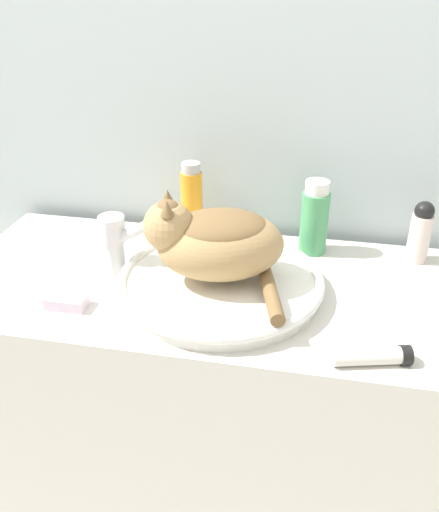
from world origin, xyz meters
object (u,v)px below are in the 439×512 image
object	(u,v)px
faucet	(116,240)
cream_tube	(373,356)
shampoo_bottle_tall	(192,204)
soap_bar	(67,301)
mouthwash_bottle	(315,218)
deodorant_stick	(420,232)
cat	(215,240)

from	to	relation	value
faucet	cream_tube	world-z (taller)	faucet
shampoo_bottle_tall	soap_bar	bearing A→B (deg)	-117.88
mouthwash_bottle	deodorant_stick	distance (m)	0.24
shampoo_bottle_tall	deodorant_stick	size ratio (longest dim) A/B	1.37
shampoo_bottle_tall	faucet	bearing A→B (deg)	-123.91
mouthwash_bottle	deodorant_stick	size ratio (longest dim) A/B	1.21
cream_tube	mouthwash_bottle	bearing A→B (deg)	107.17
mouthwash_bottle	shampoo_bottle_tall	world-z (taller)	shampoo_bottle_tall
soap_bar	deodorant_stick	bearing A→B (deg)	25.35
cat	faucet	world-z (taller)	cat
mouthwash_bottle	shampoo_bottle_tall	size ratio (longest dim) A/B	0.88
deodorant_stick	soap_bar	world-z (taller)	deodorant_stick
faucet	deodorant_stick	distance (m)	0.68
shampoo_bottle_tall	soap_bar	world-z (taller)	shampoo_bottle_tall
faucet	soap_bar	xyz separation A→B (m)	(-0.05, -0.15, -0.07)
cream_tube	soap_bar	xyz separation A→B (m)	(-0.59, 0.06, -0.00)
cream_tube	soap_bar	bearing A→B (deg)	174.14
faucet	soap_bar	size ratio (longest dim) A/B	1.70
faucet	soap_bar	distance (m)	0.17
cat	deodorant_stick	size ratio (longest dim) A/B	2.03
faucet	mouthwash_bottle	xyz separation A→B (m)	(0.42, 0.18, 0.01)
cat	shampoo_bottle_tall	world-z (taller)	cat
faucet	deodorant_stick	xyz separation A→B (m)	(0.65, 0.18, -0.01)
mouthwash_bottle	soap_bar	world-z (taller)	mouthwash_bottle
mouthwash_bottle	soap_bar	bearing A→B (deg)	-144.51
shampoo_bottle_tall	soap_bar	xyz separation A→B (m)	(-0.18, -0.33, -0.08)
deodorant_stick	cream_tube	world-z (taller)	deodorant_stick
deodorant_stick	soap_bar	distance (m)	0.78
faucet	cream_tube	size ratio (longest dim) A/B	1.00
soap_bar	cat	bearing A→B (deg)	21.64
mouthwash_bottle	shampoo_bottle_tall	bearing A→B (deg)	-180.00
faucet	shampoo_bottle_tall	bearing A→B (deg)	64.38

